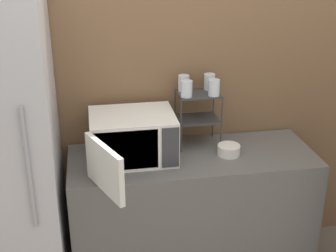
% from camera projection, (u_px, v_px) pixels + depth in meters
% --- Properties ---
extents(wall_back, '(8.00, 0.06, 2.60)m').
position_uv_depth(wall_back, '(183.00, 77.00, 3.08)').
color(wall_back, brown).
rests_on(wall_back, ground_plane).
extents(counter, '(1.55, 0.59, 0.89)m').
position_uv_depth(counter, '(191.00, 215.00, 3.11)').
color(counter, '#595654').
rests_on(counter, ground_plane).
extents(microwave, '(0.54, 0.78, 0.28)m').
position_uv_depth(microwave, '(131.00, 138.00, 2.84)').
color(microwave, silver).
rests_on(microwave, counter).
extents(dish_rack, '(0.27, 0.21, 0.36)m').
position_uv_depth(dish_rack, '(198.00, 108.00, 3.00)').
color(dish_rack, '#333333').
rests_on(dish_rack, counter).
extents(glass_front_left, '(0.07, 0.07, 0.10)m').
position_uv_depth(glass_front_left, '(187.00, 89.00, 2.87)').
color(glass_front_left, silver).
rests_on(glass_front_left, dish_rack).
extents(glass_back_right, '(0.07, 0.07, 0.10)m').
position_uv_depth(glass_back_right, '(209.00, 82.00, 3.00)').
color(glass_back_right, silver).
rests_on(glass_back_right, dish_rack).
extents(glass_front_right, '(0.07, 0.07, 0.10)m').
position_uv_depth(glass_front_right, '(214.00, 88.00, 2.89)').
color(glass_front_right, silver).
rests_on(glass_front_right, dish_rack).
extents(glass_back_left, '(0.07, 0.07, 0.10)m').
position_uv_depth(glass_back_left, '(184.00, 83.00, 2.97)').
color(glass_back_left, silver).
rests_on(glass_back_left, dish_rack).
extents(bowl, '(0.14, 0.14, 0.07)m').
position_uv_depth(bowl, '(229.00, 150.00, 2.93)').
color(bowl, silver).
rests_on(bowl, counter).
extents(refrigerator, '(0.61, 0.68, 1.95)m').
position_uv_depth(refrigerator, '(4.00, 159.00, 2.69)').
color(refrigerator, '#B7B7BC').
rests_on(refrigerator, ground_plane).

